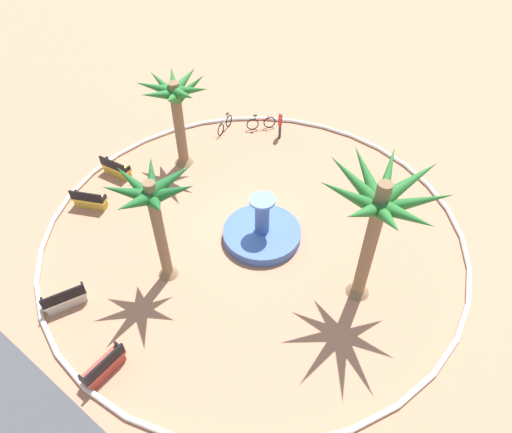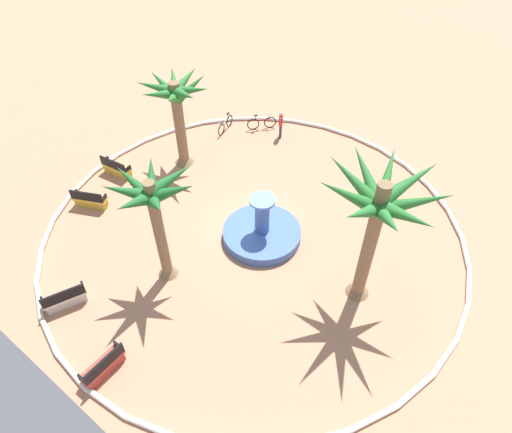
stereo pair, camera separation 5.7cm
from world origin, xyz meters
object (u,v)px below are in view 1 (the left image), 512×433
at_px(bench_east, 65,300).
at_px(bench_southeast, 104,367).
at_px(palm_tree_near_fountain, 176,102).
at_px(palm_tree_by_curb, 153,205).
at_px(bench_north, 90,201).
at_px(bicycle_red_frame, 261,123).
at_px(palm_tree_mid_plaza, 379,209).
at_px(bench_west, 116,169).
at_px(fountain, 262,232).
at_px(person_cyclist_helmet, 280,123).
at_px(bicycle_by_lamppost, 225,125).

bearing_deg(bench_east, bench_southeast, 165.02).
distance_m(palm_tree_near_fountain, palm_tree_by_curb, 7.52).
relative_size(bench_east, bench_southeast, 1.04).
bearing_deg(bench_north, bicycle_red_frame, -103.71).
bearing_deg(palm_tree_mid_plaza, bench_north, 14.29).
relative_size(bench_east, bench_west, 1.01).
relative_size(palm_tree_by_curb, bicycle_red_frame, 3.84).
xyz_separation_m(fountain, palm_tree_by_curb, (1.86, 3.96, 3.54)).
xyz_separation_m(fountain, bench_east, (3.86, 7.38, 0.03)).
xyz_separation_m(palm_tree_mid_plaza, person_cyclist_helmet, (8.58, -6.98, -3.56)).
bearing_deg(bench_west, bench_east, 125.88).
relative_size(fountain, bench_north, 2.07).
bearing_deg(palm_tree_near_fountain, fountain, 163.58).
bearing_deg(bicycle_by_lamppost, bench_east, 102.50).
xyz_separation_m(palm_tree_mid_plaza, bench_east, (8.62, 7.29, -4.12)).
bearing_deg(fountain, bicycle_by_lamppost, -39.44).
xyz_separation_m(bench_east, bicycle_by_lamppost, (2.86, -12.91, 0.04)).
bearing_deg(person_cyclist_helmet, palm_tree_by_curb, 100.30).
xyz_separation_m(bench_east, bench_north, (3.80, -4.13, 0.00)).
xyz_separation_m(fountain, palm_tree_mid_plaza, (-4.75, 0.09, 4.15)).
bearing_deg(bicycle_red_frame, palm_tree_by_curb, 106.97).
relative_size(bench_southeast, person_cyclist_helmet, 0.99).
distance_m(fountain, bench_west, 8.59).
height_order(fountain, palm_tree_by_curb, palm_tree_by_curb).
distance_m(bench_west, person_cyclist_helmet, 9.13).
bearing_deg(person_cyclist_helmet, bench_southeast, 102.39).
bearing_deg(palm_tree_near_fountain, bench_west, 54.56).
bearing_deg(fountain, bench_east, 62.37).
height_order(palm_tree_near_fountain, bench_north, palm_tree_near_fountain).
distance_m(bench_east, person_cyclist_helmet, 14.28).
xyz_separation_m(bicycle_red_frame, person_cyclist_helmet, (-1.35, 0.04, 0.52)).
height_order(bench_north, bench_southeast, same).
distance_m(bench_east, bench_southeast, 3.48).
distance_m(palm_tree_mid_plaza, person_cyclist_helmet, 11.62).
xyz_separation_m(bench_north, bicycle_red_frame, (-2.48, -10.18, 0.04)).
bearing_deg(bench_north, fountain, -157.01).
relative_size(palm_tree_near_fountain, bench_east, 2.90).
distance_m(bench_southeast, person_cyclist_helmet, 15.54).
bearing_deg(bench_southeast, palm_tree_by_curb, -72.52).
height_order(palm_tree_mid_plaza, bench_north, palm_tree_mid_plaza).
bearing_deg(fountain, bicycle_red_frame, -53.20).
relative_size(palm_tree_near_fountain, bicycle_red_frame, 3.61).
bearing_deg(palm_tree_mid_plaza, bicycle_by_lamppost, -26.09).
bearing_deg(bench_southeast, bench_east, -14.98).
distance_m(fountain, person_cyclist_helmet, 7.90).
distance_m(bicycle_red_frame, bicycle_by_lamppost, 2.08).
distance_m(palm_tree_mid_plaza, bicycle_red_frame, 12.83).
bearing_deg(palm_tree_near_fountain, palm_tree_mid_plaza, 169.89).
distance_m(palm_tree_near_fountain, bench_west, 4.76).
xyz_separation_m(palm_tree_by_curb, bicycle_red_frame, (3.32, -10.89, -3.47)).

